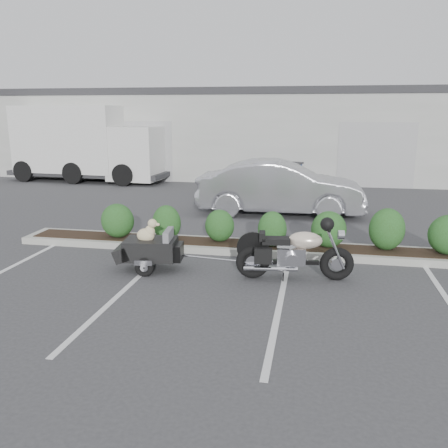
% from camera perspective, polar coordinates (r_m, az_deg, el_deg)
% --- Properties ---
extents(ground, '(90.00, 90.00, 0.00)m').
position_cam_1_polar(ground, '(8.58, -0.99, -7.23)').
color(ground, '#38383A').
rests_on(ground, ground).
extents(planter_kerb, '(12.00, 1.00, 0.15)m').
position_cam_1_polar(planter_kerb, '(10.50, 6.89, -3.00)').
color(planter_kerb, '#9E9E93').
rests_on(planter_kerb, ground).
extents(building, '(26.00, 10.00, 4.00)m').
position_cam_1_polar(building, '(24.93, 7.33, 10.98)').
color(building, '#9EA099').
rests_on(building, ground).
extents(motorcycle, '(2.16, 0.81, 1.24)m').
position_cam_1_polar(motorcycle, '(8.76, 8.49, -3.52)').
color(motorcycle, black).
rests_on(motorcycle, ground).
extents(pet_trailer, '(1.74, 0.98, 1.03)m').
position_cam_1_polar(pet_trailer, '(9.32, -8.89, -2.89)').
color(pet_trailer, black).
rests_on(pet_trailer, ground).
extents(sedan, '(4.93, 1.83, 1.61)m').
position_cam_1_polar(sedan, '(14.21, 6.82, 4.34)').
color(sedan, '#B2B3BA').
rests_on(sedan, ground).
extents(dumpster, '(2.13, 1.74, 1.21)m').
position_cam_1_polar(dumpster, '(17.45, 5.98, 5.43)').
color(dumpster, navy).
rests_on(dumpster, ground).
extents(delivery_truck, '(7.25, 2.92, 3.25)m').
position_cam_1_polar(delivery_truck, '(21.97, -15.93, 9.11)').
color(delivery_truck, silver).
rests_on(delivery_truck, ground).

